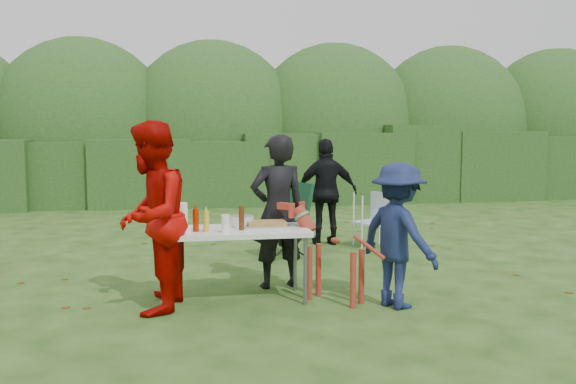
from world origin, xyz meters
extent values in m
plane|color=#1E4211|center=(0.00, 0.00, 0.00)|extent=(80.00, 80.00, 0.00)
cube|color=#23471C|center=(0.00, 8.00, 0.85)|extent=(22.00, 1.40, 1.70)
ellipsoid|color=#3D6628|center=(0.00, 9.60, 1.60)|extent=(20.00, 2.60, 3.20)
cube|color=silver|center=(-0.28, -0.05, 0.71)|extent=(1.50, 0.70, 0.05)
cylinder|color=slate|center=(-0.96, -0.33, 0.34)|extent=(0.04, 0.04, 0.69)
cylinder|color=slate|center=(0.40, -0.33, 0.34)|extent=(0.04, 0.04, 0.69)
cylinder|color=slate|center=(-0.96, 0.23, 0.34)|extent=(0.04, 0.04, 0.69)
cylinder|color=slate|center=(0.40, 0.23, 0.34)|extent=(0.04, 0.04, 0.69)
imported|color=black|center=(0.23, 0.39, 0.85)|extent=(0.67, 0.50, 1.70)
imported|color=#A40601|center=(-1.10, -0.28, 0.92)|extent=(0.86, 1.01, 1.83)
imported|color=black|center=(1.34, 2.73, 0.80)|extent=(0.94, 0.40, 1.60)
imported|color=#141F47|center=(1.28, -0.55, 0.71)|extent=(0.89, 1.06, 1.43)
cube|color=#B7B7BA|center=(0.06, 0.04, 0.75)|extent=(0.45, 0.30, 0.02)
cube|color=olive|center=(0.06, 0.04, 0.78)|extent=(0.40, 0.26, 0.04)
cylinder|color=gold|center=(-0.57, -0.17, 0.84)|extent=(0.06, 0.06, 0.20)
cylinder|color=#931D00|center=(-0.67, -0.14, 0.85)|extent=(0.06, 0.06, 0.22)
cylinder|color=#47230F|center=(-0.22, -0.12, 0.86)|extent=(0.06, 0.06, 0.24)
cylinder|color=white|center=(-0.81, 0.10, 0.87)|extent=(0.12, 0.12, 0.26)
cylinder|color=white|center=(-0.39, -0.28, 0.83)|extent=(0.08, 0.08, 0.18)
cylinder|color=silver|center=(-0.19, 0.16, 0.79)|extent=(0.26, 0.26, 0.10)
cylinder|color=white|center=(-0.84, -0.15, 0.77)|extent=(0.24, 0.24, 0.05)
camera|label=1|loc=(-0.80, -6.16, 1.76)|focal=38.00mm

